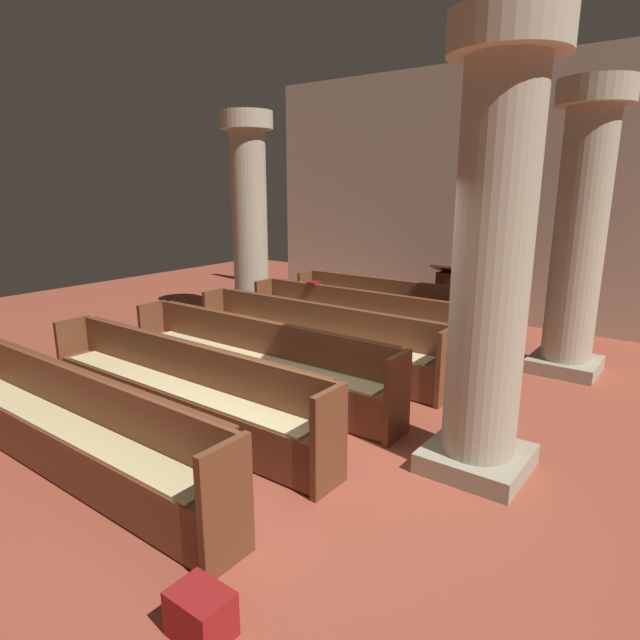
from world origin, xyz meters
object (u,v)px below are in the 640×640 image
at_px(pew_row_5, 71,424).
at_px(lectern, 445,300).
at_px(pew_row_3, 255,357).
at_px(pew_row_1, 359,319).
at_px(pillar_far_side, 250,215).
at_px(hymn_book, 314,283).
at_px(pew_row_0, 396,306).
at_px(pillar_aisle_rear, 492,254).
at_px(pew_row_2, 314,336).
at_px(kneeler_box_red, 201,614).
at_px(pillar_aisle_side, 580,228).
at_px(pew_row_4, 178,385).

bearing_deg(pew_row_5, lectern, 86.44).
bearing_deg(pew_row_3, pew_row_1, 90.00).
xyz_separation_m(pillar_far_side, lectern, (3.09, 1.66, -1.45)).
bearing_deg(pillar_far_side, hymn_book, -9.80).
bearing_deg(pew_row_0, pillar_far_side, -166.42).
distance_m(pew_row_0, pillar_aisle_rear, 4.63).
bearing_deg(pew_row_2, kneeler_box_red, -60.69).
height_order(pew_row_2, pillar_aisle_side, pillar_aisle_side).
distance_m(pillar_aisle_rear, hymn_book, 4.61).
height_order(pew_row_0, hymn_book, hymn_book).
bearing_deg(pew_row_4, pew_row_1, 90.00).
xyz_separation_m(pew_row_0, pew_row_2, (0.00, -2.25, 0.00)).
height_order(lectern, kneeler_box_red, lectern).
bearing_deg(pew_row_0, hymn_book, -136.93).
xyz_separation_m(pew_row_2, pillar_aisle_side, (2.72, 1.98, 1.43)).
relative_size(pew_row_2, pillar_aisle_side, 1.05).
height_order(lectern, hymn_book, lectern).
relative_size(pew_row_5, hymn_book, 18.53).
bearing_deg(pillar_aisle_rear, pew_row_1, 139.44).
bearing_deg(pew_row_3, lectern, 84.63).
height_order(pillar_aisle_side, lectern, pillar_aisle_side).
relative_size(pew_row_1, pew_row_3, 1.00).
distance_m(pew_row_0, pew_row_1, 1.13).
distance_m(pillar_aisle_rear, kneeler_box_red, 3.25).
height_order(pew_row_0, lectern, lectern).
xyz_separation_m(pew_row_0, hymn_book, (-1.00, -0.93, 0.42)).
bearing_deg(pillar_aisle_rear, pew_row_4, -158.92).
bearing_deg(lectern, pew_row_0, -112.10).
bearing_deg(lectern, pew_row_3, -95.37).
bearing_deg(pillar_aisle_rear, pew_row_2, 156.15).
relative_size(pew_row_0, pew_row_3, 1.00).
xyz_separation_m(pew_row_0, pew_row_3, (0.00, -3.38, 0.00)).
bearing_deg(lectern, pillar_far_side, -151.66).
bearing_deg(kneeler_box_red, pew_row_4, 143.25).
distance_m(pew_row_1, pillar_far_side, 3.07).
xyz_separation_m(pew_row_1, hymn_book, (-1.00, 0.19, 0.42)).
xyz_separation_m(pew_row_3, pew_row_4, (0.00, -1.13, 0.00)).
relative_size(pew_row_2, pillar_aisle_rear, 1.05).
bearing_deg(pew_row_5, pillar_far_side, 118.18).
distance_m(pew_row_1, kneeler_box_red, 5.47).
bearing_deg(pillar_aisle_rear, pillar_aisle_side, 90.00).
xyz_separation_m(pew_row_0, pillar_aisle_side, (2.72, -0.27, 1.43)).
height_order(pew_row_0, pillar_aisle_rear, pillar_aisle_rear).
distance_m(pillar_aisle_side, hymn_book, 3.91).
xyz_separation_m(pew_row_3, lectern, (0.41, 4.40, -0.02)).
bearing_deg(pillar_far_side, pillar_aisle_side, 3.96).
distance_m(pew_row_0, lectern, 1.10).
relative_size(lectern, hymn_book, 5.22).
xyz_separation_m(pillar_far_side, hymn_book, (1.67, -0.29, -1.00)).
height_order(hymn_book, kneeler_box_red, hymn_book).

